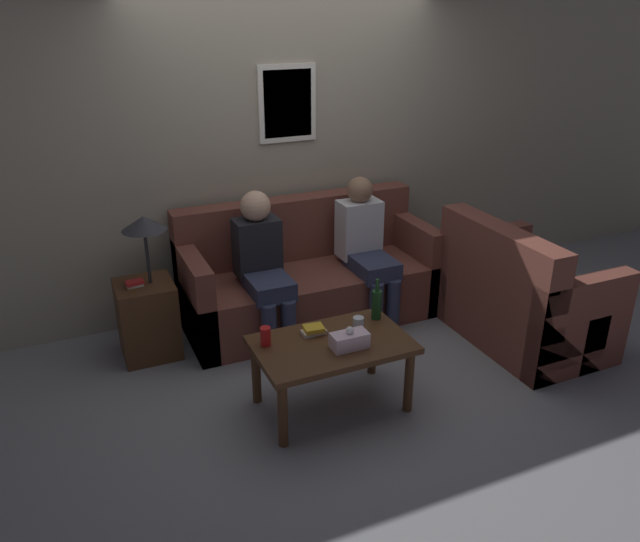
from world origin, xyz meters
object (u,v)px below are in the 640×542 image
person_right (366,245)px  drinking_glass (358,325)px  couch_main (308,279)px  couch_side (521,301)px  wine_bottle (377,304)px  coffee_table (332,352)px  person_left (263,262)px

person_right → drinking_glass: bearing=-120.1°
couch_main → couch_side: 1.69m
wine_bottle → coffee_table: bearing=-157.5°
drinking_glass → person_right: bearing=59.9°
coffee_table → wine_bottle: (0.41, 0.17, 0.18)m
person_right → couch_side: bearing=-43.2°
couch_side → wine_bottle: couch_side is taller
drinking_glass → person_left: (-0.30, 0.98, 0.11)m
couch_side → coffee_table: couch_side is taller
wine_bottle → person_left: (-0.50, 0.86, 0.06)m
drinking_glass → person_right: person_right is taller
couch_side → coffee_table: bearing=96.7°
wine_bottle → drinking_glass: size_ratio=2.65×
person_left → person_right: (0.89, 0.02, -0.01)m
couch_side → person_left: 1.99m
couch_side → person_right: 1.27m
couch_main → wine_bottle: bearing=-87.2°
person_left → person_right: bearing=1.3°
coffee_table → wine_bottle: 0.48m
wine_bottle → person_right: size_ratio=0.25×
coffee_table → wine_bottle: bearing=22.5°
coffee_table → couch_main: bearing=73.9°
couch_side → coffee_table: (-1.69, -0.20, 0.07)m
couch_main → person_left: bearing=-155.9°
couch_side → drinking_glass: bearing=96.0°
person_right → couch_main: bearing=157.1°
wine_bottle → person_right: person_right is taller
wine_bottle → drinking_glass: bearing=-148.1°
drinking_glass → coffee_table: bearing=-168.1°
couch_main → wine_bottle: couch_main is taller
coffee_table → person_left: bearing=95.4°
drinking_glass → person_left: person_left is taller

